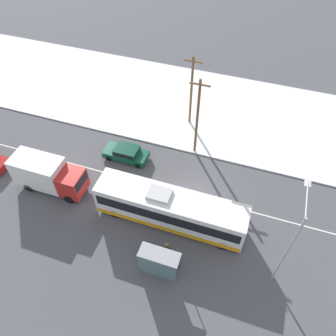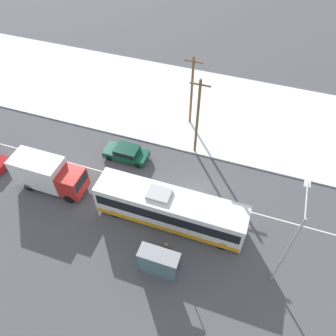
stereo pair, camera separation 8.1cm
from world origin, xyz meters
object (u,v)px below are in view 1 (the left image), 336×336
sedan_car (126,153)px  utility_pole_snowlot (191,91)px  box_truck (48,174)px  bus_shelter (158,263)px  streetlamp (292,236)px  pedestrian_at_stop (167,248)px  utility_pole_roadside (197,117)px  city_bus (170,209)px

sedan_car → utility_pole_snowlot: 8.91m
box_truck → sedan_car: size_ratio=1.49×
bus_shelter → box_truck: bearing=158.8°
box_truck → sedan_car: box_truck is taller
box_truck → streetlamp: bearing=-5.0°
box_truck → bus_shelter: box_truck is taller
pedestrian_at_stop → utility_pole_roadside: utility_pole_roadside is taller
sedan_car → utility_pole_snowlot: size_ratio=0.54×
box_truck → sedan_car: 7.39m
city_bus → pedestrian_at_stop: bearing=-76.1°
utility_pole_roadside → box_truck: bearing=-142.4°
city_bus → utility_pole_snowlot: utility_pole_snowlot is taller
box_truck → utility_pole_snowlot: utility_pole_snowlot is taller
pedestrian_at_stop → city_bus: bearing=103.9°
box_truck → streetlamp: size_ratio=0.79×
box_truck → utility_pole_roadside: 14.04m
city_bus → streetlamp: (8.61, -1.78, 3.48)m
utility_pole_roadside → pedestrian_at_stop: bearing=-85.0°
box_truck → pedestrian_at_stop: (11.94, -3.06, -0.64)m
pedestrian_at_stop → bus_shelter: (-0.13, -1.51, 0.56)m
pedestrian_at_stop → utility_pole_snowlot: 16.04m
box_truck → pedestrian_at_stop: 12.35m
utility_pole_snowlot → pedestrian_at_stop: bearing=-80.1°
sedan_car → bus_shelter: bearing=124.6°
bus_shelter → utility_pole_roadside: size_ratio=0.35×
city_bus → streetlamp: bearing=-11.7°
box_truck → utility_pole_roadside: utility_pole_roadside is taller
streetlamp → bus_shelter: bearing=-160.4°
box_truck → streetlamp: streetlamp is taller
sedan_car → box_truck: bearing=47.6°
pedestrian_at_stop → streetlamp: 8.90m
city_bus → bus_shelter: 4.67m
city_bus → sedan_car: (-6.23, 5.35, -0.87)m
city_bus → pedestrian_at_stop: city_bus is taller
city_bus → utility_pole_roadside: utility_pole_roadside is taller
sedan_car → bus_shelter: size_ratio=1.45×
bus_shelter → streetlamp: bearing=19.6°
city_bus → utility_pole_roadside: bearing=91.7°
streetlamp → utility_pole_snowlot: bearing=126.6°
city_bus → sedan_car: size_ratio=2.84×
box_truck → utility_pole_roadside: bearing=37.6°
box_truck → utility_pole_roadside: size_ratio=0.76×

